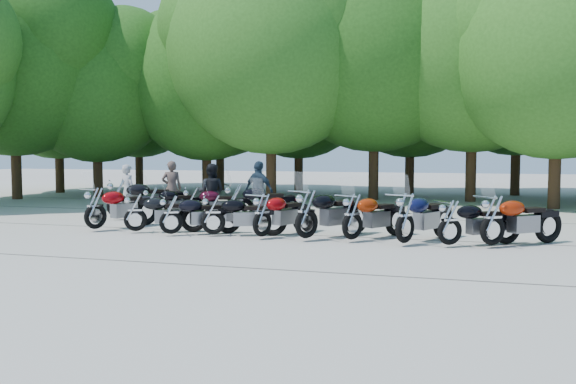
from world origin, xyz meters
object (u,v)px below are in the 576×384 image
(motorcycle_13, at_px, (235,201))
(rider_3, at_px, (172,188))
(motorcycle_2, at_px, (171,213))
(motorcycle_7, at_px, (405,216))
(motorcycle_8, at_px, (450,221))
(motorcycle_0, at_px, (95,207))
(motorcycle_1, at_px, (135,211))
(motorcycle_10, at_px, (119,197))
(motorcycle_6, at_px, (352,215))
(motorcycle_4, at_px, (262,213))
(motorcycle_3, at_px, (213,213))
(rider_1, at_px, (211,192))
(motorcycle_5, at_px, (307,212))
(rider_2, at_px, (259,191))
(motorcycle_12, at_px, (193,202))
(motorcycle_9, at_px, (493,218))
(motorcycle_11, at_px, (152,202))
(rider_0, at_px, (128,190))

(motorcycle_13, xyz_separation_m, rider_3, (-2.92, 1.69, 0.23))
(motorcycle_2, distance_m, motorcycle_7, 5.83)
(motorcycle_2, relative_size, motorcycle_8, 0.97)
(motorcycle_8, bearing_deg, motorcycle_0, 54.00)
(motorcycle_7, bearing_deg, motorcycle_1, 25.42)
(motorcycle_2, height_order, motorcycle_10, motorcycle_10)
(motorcycle_1, height_order, motorcycle_6, motorcycle_6)
(motorcycle_7, bearing_deg, motorcycle_8, -150.67)
(motorcycle_4, distance_m, motorcycle_6, 2.21)
(motorcycle_7, bearing_deg, motorcycle_6, 16.82)
(motorcycle_4, height_order, rider_3, rider_3)
(motorcycle_10, bearing_deg, motorcycle_3, -156.38)
(motorcycle_6, distance_m, rider_1, 5.86)
(motorcycle_7, bearing_deg, motorcycle_13, -1.37)
(motorcycle_4, distance_m, rider_1, 4.25)
(motorcycle_0, distance_m, rider_3, 4.27)
(motorcycle_5, xyz_separation_m, rider_2, (-2.45, 3.64, 0.22))
(motorcycle_3, xyz_separation_m, motorcycle_5, (2.45, -0.10, 0.10))
(motorcycle_10, distance_m, rider_1, 2.90)
(motorcycle_10, distance_m, motorcycle_12, 2.43)
(motorcycle_3, bearing_deg, motorcycle_4, -113.95)
(motorcycle_6, relative_size, motorcycle_10, 0.91)
(motorcycle_6, distance_m, motorcycle_10, 8.16)
(motorcycle_1, xyz_separation_m, motorcycle_4, (3.51, -0.05, 0.04))
(motorcycle_0, relative_size, motorcycle_4, 1.06)
(motorcycle_3, xyz_separation_m, motorcycle_7, (4.78, -0.19, 0.09))
(motorcycle_7, relative_size, rider_3, 1.33)
(motorcycle_2, height_order, motorcycle_9, motorcycle_9)
(motorcycle_12, bearing_deg, motorcycle_5, -148.31)
(motorcycle_0, xyz_separation_m, motorcycle_13, (3.01, 2.57, 0.01))
(motorcycle_10, bearing_deg, motorcycle_11, -119.24)
(motorcycle_8, bearing_deg, motorcycle_10, 40.17)
(rider_3, bearing_deg, motorcycle_0, 65.55)
(motorcycle_12, bearing_deg, rider_0, 48.55)
(motorcycle_10, xyz_separation_m, motorcycle_13, (3.84, 0.08, -0.04))
(motorcycle_4, height_order, motorcycle_8, motorcycle_4)
(motorcycle_3, height_order, motorcycle_6, motorcycle_6)
(motorcycle_7, height_order, motorcycle_10, motorcycle_10)
(motorcycle_1, bearing_deg, rider_0, 9.05)
(motorcycle_0, relative_size, motorcycle_10, 0.93)
(motorcycle_11, bearing_deg, motorcycle_1, 159.48)
(motorcycle_1, relative_size, motorcycle_12, 0.99)
(motorcycle_11, xyz_separation_m, rider_3, (-0.18, 1.65, 0.32))
(motorcycle_11, distance_m, rider_1, 1.83)
(motorcycle_2, relative_size, motorcycle_5, 0.84)
(motorcycle_11, height_order, motorcycle_12, motorcycle_12)
(motorcycle_0, bearing_deg, motorcycle_8, -158.77)
(motorcycle_2, distance_m, rider_1, 3.43)
(motorcycle_5, distance_m, motorcycle_12, 5.11)
(motorcycle_0, distance_m, motorcycle_12, 3.12)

